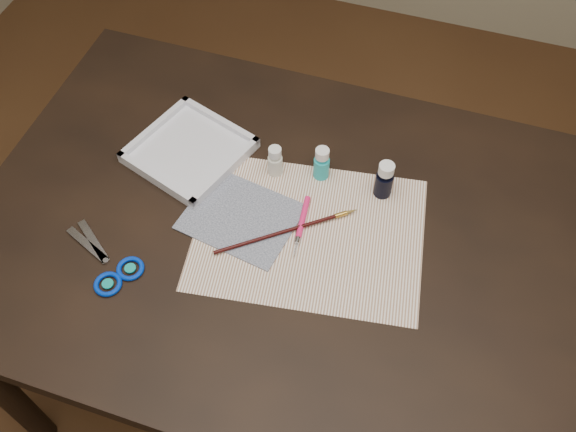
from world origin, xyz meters
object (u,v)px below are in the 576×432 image
(paint_bottle_navy, at_px, (384,180))
(palette_tray, at_px, (189,150))
(paint_bottle_cyan, at_px, (322,163))
(scissors, at_px, (97,257))
(paper, at_px, (309,233))
(paint_bottle_white, at_px, (275,161))
(canvas, at_px, (241,217))

(paint_bottle_navy, xyz_separation_m, palette_tray, (-0.43, -0.03, -0.03))
(paint_bottle_navy, bearing_deg, paint_bottle_cyan, 177.70)
(scissors, distance_m, palette_tray, 0.31)
(paint_bottle_cyan, height_order, palette_tray, paint_bottle_cyan)
(paint_bottle_cyan, xyz_separation_m, paint_bottle_navy, (0.14, -0.01, 0.00))
(paper, height_order, paint_bottle_white, paint_bottle_white)
(scissors, xyz_separation_m, palette_tray, (0.07, 0.31, 0.01))
(canvas, xyz_separation_m, scissors, (-0.23, -0.18, 0.00))
(canvas, distance_m, paint_bottle_cyan, 0.20)
(paper, xyz_separation_m, paint_bottle_white, (-0.12, 0.13, 0.04))
(paper, bearing_deg, paint_bottle_cyan, 97.52)
(paper, distance_m, canvas, 0.14)
(canvas, bearing_deg, scissors, -142.41)
(scissors, bearing_deg, canvas, -119.67)
(paint_bottle_white, relative_size, palette_tray, 0.35)
(paint_bottle_cyan, bearing_deg, canvas, -128.03)
(canvas, xyz_separation_m, palette_tray, (-0.17, 0.13, 0.01))
(paint_bottle_white, relative_size, scissors, 0.36)
(scissors, bearing_deg, paper, -130.98)
(paint_bottle_cyan, relative_size, palette_tray, 0.37)
(palette_tray, bearing_deg, paint_bottle_navy, 3.60)
(paper, relative_size, palette_tray, 2.07)
(paint_bottle_navy, height_order, scissors, paint_bottle_navy)
(palette_tray, bearing_deg, scissors, -102.14)
(paint_bottle_cyan, bearing_deg, scissors, -136.59)
(canvas, distance_m, paint_bottle_white, 0.14)
(paint_bottle_cyan, distance_m, scissors, 0.49)
(paint_bottle_white, height_order, paint_bottle_cyan, paint_bottle_cyan)
(paint_bottle_cyan, relative_size, scissors, 0.39)
(canvas, xyz_separation_m, paint_bottle_white, (0.03, 0.14, 0.03))
(paint_bottle_white, height_order, scissors, paint_bottle_white)
(paint_bottle_navy, bearing_deg, canvas, -149.53)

